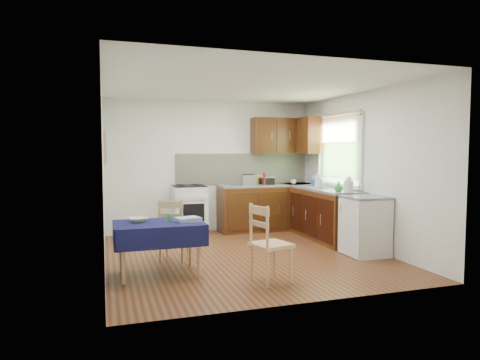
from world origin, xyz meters
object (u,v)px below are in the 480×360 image
object	(u,v)px
dining_table	(159,231)
chair_near	(268,241)
chair_far	(173,228)
sandwich_press	(266,180)
toaster	(249,180)
dish_rack	(317,186)
kettle	(349,185)

from	to	relation	value
dining_table	chair_near	distance (m)	1.38
chair_far	sandwich_press	xyz separation A→B (m)	(2.11, 1.83, 0.51)
toaster	dish_rack	distance (m)	1.34
dish_rack	chair_far	bearing A→B (deg)	-176.53
toaster	kettle	size ratio (longest dim) A/B	1.11
kettle	dish_rack	bearing A→B (deg)	93.23
dining_table	sandwich_press	bearing A→B (deg)	40.00
chair_near	sandwich_press	distance (m)	3.39
toaster	dish_rack	size ratio (longest dim) A/B	0.71
dining_table	chair_far	distance (m)	0.67
sandwich_press	kettle	size ratio (longest dim) A/B	1.05
dining_table	toaster	xyz separation A→B (m)	(1.99, 2.35, 0.44)
dining_table	chair_near	size ratio (longest dim) A/B	1.18
chair_near	dish_rack	xyz separation A→B (m)	(1.79, 2.17, 0.43)
dining_table	toaster	distance (m)	3.11
toaster	kettle	world-z (taller)	kettle
chair_far	kettle	distance (m)	2.82
chair_near	toaster	size ratio (longest dim) A/B	3.30
dish_rack	kettle	world-z (taller)	kettle
toaster	sandwich_press	size ratio (longest dim) A/B	1.05
chair_near	kettle	distance (m)	2.28
chair_far	sandwich_press	bearing A→B (deg)	-114.64
chair_far	chair_near	xyz separation A→B (m)	(0.91, -1.32, 0.03)
dish_rack	kettle	xyz separation A→B (m)	(0.05, -0.93, 0.09)
dish_rack	kettle	distance (m)	0.94
toaster	dish_rack	world-z (taller)	toaster
chair_far	sandwich_press	world-z (taller)	sandwich_press
toaster	kettle	distance (m)	2.10
chair_near	kettle	xyz separation A→B (m)	(1.85, 1.24, 0.52)
toaster	dish_rack	xyz separation A→B (m)	(0.99, -0.89, -0.08)
chair_near	toaster	world-z (taller)	toaster
chair_far	sandwich_press	distance (m)	2.83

